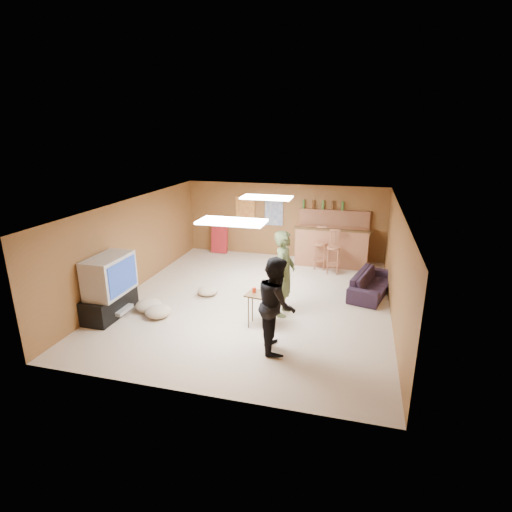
% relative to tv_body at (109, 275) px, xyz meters
% --- Properties ---
extents(ground, '(7.00, 7.00, 0.00)m').
position_rel_tv_body_xyz_m(ground, '(2.65, 1.50, -0.90)').
color(ground, '#C7B098').
rests_on(ground, ground).
extents(ceiling, '(6.00, 7.00, 0.02)m').
position_rel_tv_body_xyz_m(ceiling, '(2.65, 1.50, 1.30)').
color(ceiling, silver).
rests_on(ceiling, ground).
extents(wall_back, '(6.00, 0.02, 2.20)m').
position_rel_tv_body_xyz_m(wall_back, '(2.65, 5.00, 0.20)').
color(wall_back, brown).
rests_on(wall_back, ground).
extents(wall_front, '(6.00, 0.02, 2.20)m').
position_rel_tv_body_xyz_m(wall_front, '(2.65, -2.00, 0.20)').
color(wall_front, brown).
rests_on(wall_front, ground).
extents(wall_left, '(0.02, 7.00, 2.20)m').
position_rel_tv_body_xyz_m(wall_left, '(-0.35, 1.50, 0.20)').
color(wall_left, brown).
rests_on(wall_left, ground).
extents(wall_right, '(0.02, 7.00, 2.20)m').
position_rel_tv_body_xyz_m(wall_right, '(5.65, 1.50, 0.20)').
color(wall_right, brown).
rests_on(wall_right, ground).
extents(tv_stand, '(0.55, 1.30, 0.50)m').
position_rel_tv_body_xyz_m(tv_stand, '(-0.07, 0.00, -0.65)').
color(tv_stand, black).
rests_on(tv_stand, ground).
extents(dvd_box, '(0.35, 0.50, 0.08)m').
position_rel_tv_body_xyz_m(dvd_box, '(0.15, 0.00, -0.75)').
color(dvd_box, '#B2B2B7').
rests_on(dvd_box, tv_stand).
extents(tv_body, '(0.60, 1.10, 0.80)m').
position_rel_tv_body_xyz_m(tv_body, '(0.00, 0.00, 0.00)').
color(tv_body, '#B2B2B7').
rests_on(tv_body, tv_stand).
extents(tv_screen, '(0.02, 0.95, 0.65)m').
position_rel_tv_body_xyz_m(tv_screen, '(0.31, 0.00, 0.00)').
color(tv_screen, navy).
rests_on(tv_screen, tv_body).
extents(bar_counter, '(2.00, 0.60, 1.10)m').
position_rel_tv_body_xyz_m(bar_counter, '(4.15, 4.45, -0.35)').
color(bar_counter, brown).
rests_on(bar_counter, ground).
extents(bar_lip, '(2.10, 0.12, 0.05)m').
position_rel_tv_body_xyz_m(bar_lip, '(4.15, 4.20, 0.20)').
color(bar_lip, '#3E2A14').
rests_on(bar_lip, bar_counter).
extents(bar_shelf, '(2.00, 0.18, 0.05)m').
position_rel_tv_body_xyz_m(bar_shelf, '(4.15, 4.90, 0.60)').
color(bar_shelf, brown).
rests_on(bar_shelf, bar_backing).
extents(bar_backing, '(2.00, 0.14, 0.60)m').
position_rel_tv_body_xyz_m(bar_backing, '(4.15, 4.92, 0.30)').
color(bar_backing, brown).
rests_on(bar_backing, bar_counter).
extents(poster_left, '(0.60, 0.03, 0.85)m').
position_rel_tv_body_xyz_m(poster_left, '(1.45, 4.96, 0.45)').
color(poster_left, '#BF3F26').
rests_on(poster_left, wall_back).
extents(poster_right, '(0.55, 0.03, 0.80)m').
position_rel_tv_body_xyz_m(poster_right, '(2.35, 4.96, 0.45)').
color(poster_right, '#334C99').
rests_on(poster_right, wall_back).
extents(folding_chair_stack, '(0.50, 0.26, 0.91)m').
position_rel_tv_body_xyz_m(folding_chair_stack, '(0.65, 4.80, -0.45)').
color(folding_chair_stack, '#AE2026').
rests_on(folding_chair_stack, ground).
extents(ceiling_panel_front, '(1.20, 0.60, 0.04)m').
position_rel_tv_body_xyz_m(ceiling_panel_front, '(2.65, 0.00, 1.27)').
color(ceiling_panel_front, white).
rests_on(ceiling_panel_front, ceiling).
extents(ceiling_panel_back, '(1.20, 0.60, 0.04)m').
position_rel_tv_body_xyz_m(ceiling_panel_back, '(2.65, 2.70, 1.27)').
color(ceiling_panel_back, white).
rests_on(ceiling_panel_back, ceiling).
extents(person_olive, '(0.47, 0.68, 1.81)m').
position_rel_tv_body_xyz_m(person_olive, '(3.44, 1.00, 0.00)').
color(person_olive, '#4F5E36').
rests_on(person_olive, ground).
extents(person_black, '(0.87, 0.99, 1.71)m').
position_rel_tv_body_xyz_m(person_black, '(3.57, -0.42, -0.05)').
color(person_black, black).
rests_on(person_black, ground).
extents(sofa, '(1.13, 1.90, 0.52)m').
position_rel_tv_body_xyz_m(sofa, '(5.25, 2.58, -0.64)').
color(sofa, black).
rests_on(sofa, ground).
extents(tray_table, '(0.58, 0.50, 0.69)m').
position_rel_tv_body_xyz_m(tray_table, '(3.09, 0.33, -0.56)').
color(tray_table, '#3E2A14').
rests_on(tray_table, ground).
extents(cup_red_near, '(0.10, 0.10, 0.10)m').
position_rel_tv_body_xyz_m(cup_red_near, '(2.96, 0.38, -0.16)').
color(cup_red_near, '#AE240B').
rests_on(cup_red_near, tray_table).
extents(cup_red_far, '(0.11, 0.11, 0.11)m').
position_rel_tv_body_xyz_m(cup_red_far, '(3.18, 0.25, -0.16)').
color(cup_red_far, '#AE240B').
rests_on(cup_red_far, tray_table).
extents(cup_blue, '(0.10, 0.10, 0.11)m').
position_rel_tv_body_xyz_m(cup_blue, '(3.25, 0.44, -0.16)').
color(cup_blue, navy).
rests_on(cup_blue, tray_table).
extents(bar_stool_left, '(0.53, 0.53, 1.28)m').
position_rel_tv_body_xyz_m(bar_stool_left, '(3.87, 4.06, -0.26)').
color(bar_stool_left, brown).
rests_on(bar_stool_left, ground).
extents(bar_stool_right, '(0.43, 0.43, 1.08)m').
position_rel_tv_body_xyz_m(bar_stool_right, '(4.25, 3.79, -0.36)').
color(bar_stool_right, brown).
rests_on(bar_stool_right, ground).
extents(cushion_near_tv, '(0.71, 0.71, 0.24)m').
position_rel_tv_body_xyz_m(cushion_near_tv, '(0.94, 0.17, -0.78)').
color(cushion_near_tv, tan).
rests_on(cushion_near_tv, ground).
extents(cushion_mid, '(0.57, 0.57, 0.21)m').
position_rel_tv_body_xyz_m(cushion_mid, '(1.52, 1.51, -0.79)').
color(cushion_mid, tan).
rests_on(cushion_mid, ground).
extents(cushion_far, '(0.65, 0.65, 0.25)m').
position_rel_tv_body_xyz_m(cushion_far, '(0.60, 0.39, -0.77)').
color(cushion_far, tan).
rests_on(cushion_far, ground).
extents(bottle_row, '(1.20, 0.08, 0.26)m').
position_rel_tv_body_xyz_m(bottle_row, '(3.81, 4.88, 0.75)').
color(bottle_row, '#3F7233').
rests_on(bottle_row, bar_shelf).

